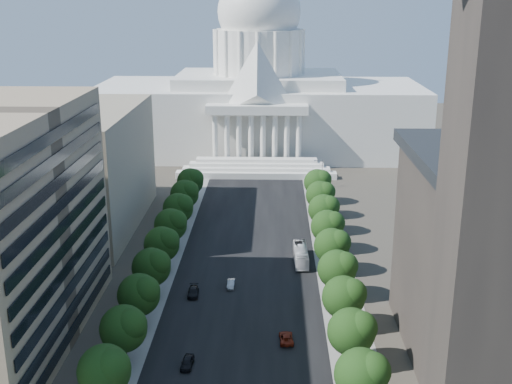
# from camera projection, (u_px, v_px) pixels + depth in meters

# --- Properties ---
(road_asphalt) EXTENTS (30.00, 260.00, 0.01)m
(road_asphalt) POSITION_uv_depth(u_px,v_px,m) (250.00, 241.00, 154.44)
(road_asphalt) COLOR black
(road_asphalt) RESTS_ON ground
(sidewalk_left) EXTENTS (8.00, 260.00, 0.02)m
(sidewalk_left) POSITION_uv_depth(u_px,v_px,m) (171.00, 240.00, 154.94)
(sidewalk_left) COLOR gray
(sidewalk_left) RESTS_ON ground
(sidewalk_right) EXTENTS (8.00, 260.00, 0.02)m
(sidewalk_right) POSITION_uv_depth(u_px,v_px,m) (329.00, 242.00, 153.94)
(sidewalk_right) COLOR gray
(sidewalk_right) RESTS_ON ground
(capitol) EXTENTS (120.00, 56.00, 73.00)m
(capitol) POSITION_uv_depth(u_px,v_px,m) (259.00, 98.00, 239.25)
(capitol) COLOR white
(capitol) RESTS_ON ground
(office_block_left_far) EXTENTS (38.00, 52.00, 30.00)m
(office_block_left_far) POSITION_uv_depth(u_px,v_px,m) (60.00, 169.00, 160.87)
(office_block_left_far) COLOR gray
(office_block_left_far) RESTS_ON ground
(tree_l_b) EXTENTS (7.79, 7.60, 9.97)m
(tree_l_b) POSITION_uv_depth(u_px,v_px,m) (106.00, 370.00, 89.76)
(tree_l_b) COLOR #33261C
(tree_l_b) RESTS_ON ground
(tree_l_c) EXTENTS (7.79, 7.60, 9.97)m
(tree_l_c) POSITION_uv_depth(u_px,v_px,m) (125.00, 327.00, 101.23)
(tree_l_c) COLOR #33261C
(tree_l_c) RESTS_ON ground
(tree_l_d) EXTENTS (7.79, 7.60, 9.97)m
(tree_l_d) POSITION_uv_depth(u_px,v_px,m) (140.00, 294.00, 112.69)
(tree_l_d) COLOR #33261C
(tree_l_d) RESTS_ON ground
(tree_l_e) EXTENTS (7.79, 7.60, 9.97)m
(tree_l_e) POSITION_uv_depth(u_px,v_px,m) (153.00, 266.00, 124.16)
(tree_l_e) COLOR #33261C
(tree_l_e) RESTS_ON ground
(tree_l_f) EXTENTS (7.79, 7.60, 9.97)m
(tree_l_f) POSITION_uv_depth(u_px,v_px,m) (163.00, 243.00, 135.63)
(tree_l_f) COLOR #33261C
(tree_l_f) RESTS_ON ground
(tree_l_g) EXTENTS (7.79, 7.60, 9.97)m
(tree_l_g) POSITION_uv_depth(u_px,v_px,m) (172.00, 224.00, 147.10)
(tree_l_g) COLOR #33261C
(tree_l_g) RESTS_ON ground
(tree_l_h) EXTENTS (7.79, 7.60, 9.97)m
(tree_l_h) POSITION_uv_depth(u_px,v_px,m) (179.00, 207.00, 158.56)
(tree_l_h) COLOR #33261C
(tree_l_h) RESTS_ON ground
(tree_l_i) EXTENTS (7.79, 7.60, 9.97)m
(tree_l_i) POSITION_uv_depth(u_px,v_px,m) (186.00, 193.00, 170.03)
(tree_l_i) COLOR #33261C
(tree_l_i) RESTS_ON ground
(tree_l_j) EXTENTS (7.79, 7.60, 9.97)m
(tree_l_j) POSITION_uv_depth(u_px,v_px,m) (191.00, 181.00, 181.50)
(tree_l_j) COLOR #33261C
(tree_l_j) RESTS_ON ground
(tree_r_b) EXTENTS (7.79, 7.60, 9.97)m
(tree_r_b) POSITION_uv_depth(u_px,v_px,m) (364.00, 374.00, 88.81)
(tree_r_b) COLOR #33261C
(tree_r_b) RESTS_ON ground
(tree_r_c) EXTENTS (7.79, 7.60, 9.97)m
(tree_r_c) POSITION_uv_depth(u_px,v_px,m) (354.00, 331.00, 100.27)
(tree_r_c) COLOR #33261C
(tree_r_c) RESTS_ON ground
(tree_r_d) EXTENTS (7.79, 7.60, 9.97)m
(tree_r_d) POSITION_uv_depth(u_px,v_px,m) (345.00, 296.00, 111.74)
(tree_r_d) COLOR #33261C
(tree_r_d) RESTS_ON ground
(tree_r_e) EXTENTS (7.79, 7.60, 9.97)m
(tree_r_e) POSITION_uv_depth(u_px,v_px,m) (339.00, 268.00, 123.21)
(tree_r_e) COLOR #33261C
(tree_r_e) RESTS_ON ground
(tree_r_f) EXTENTS (7.79, 7.60, 9.97)m
(tree_r_f) POSITION_uv_depth(u_px,v_px,m) (333.00, 245.00, 134.67)
(tree_r_f) COLOR #33261C
(tree_r_f) RESTS_ON ground
(tree_r_g) EXTENTS (7.79, 7.60, 9.97)m
(tree_r_g) POSITION_uv_depth(u_px,v_px,m) (329.00, 225.00, 146.14)
(tree_r_g) COLOR #33261C
(tree_r_g) RESTS_ON ground
(tree_r_h) EXTENTS (7.79, 7.60, 9.97)m
(tree_r_h) POSITION_uv_depth(u_px,v_px,m) (325.00, 209.00, 157.61)
(tree_r_h) COLOR #33261C
(tree_r_h) RESTS_ON ground
(tree_r_i) EXTENTS (7.79, 7.60, 9.97)m
(tree_r_i) POSITION_uv_depth(u_px,v_px,m) (321.00, 194.00, 169.08)
(tree_r_i) COLOR #33261C
(tree_r_i) RESTS_ON ground
(tree_r_j) EXTENTS (7.79, 7.60, 9.97)m
(tree_r_j) POSITION_uv_depth(u_px,v_px,m) (318.00, 182.00, 180.54)
(tree_r_j) COLOR #33261C
(tree_r_j) RESTS_ON ground
(streetlight_b) EXTENTS (2.61, 0.44, 9.00)m
(streetlight_b) POSITION_uv_depth(u_px,v_px,m) (364.00, 337.00, 99.65)
(streetlight_b) COLOR gray
(streetlight_b) RESTS_ON ground
(streetlight_c) EXTENTS (2.61, 0.44, 9.00)m
(streetlight_c) POSITION_uv_depth(u_px,v_px,m) (347.00, 271.00, 123.54)
(streetlight_c) COLOR gray
(streetlight_c) RESTS_ON ground
(streetlight_d) EXTENTS (2.61, 0.44, 9.00)m
(streetlight_d) POSITION_uv_depth(u_px,v_px,m) (335.00, 226.00, 147.43)
(streetlight_d) COLOR gray
(streetlight_d) RESTS_ON ground
(streetlight_e) EXTENTS (2.61, 0.44, 9.00)m
(streetlight_e) POSITION_uv_depth(u_px,v_px,m) (327.00, 194.00, 171.32)
(streetlight_e) COLOR gray
(streetlight_e) RESTS_ON ground
(streetlight_f) EXTENTS (2.61, 0.44, 9.00)m
(streetlight_f) POSITION_uv_depth(u_px,v_px,m) (320.00, 170.00, 195.21)
(streetlight_f) COLOR gray
(streetlight_f) RESTS_ON ground
(car_dark_a) EXTENTS (2.07, 4.52, 1.50)m
(car_dark_a) POSITION_uv_depth(u_px,v_px,m) (187.00, 362.00, 101.99)
(car_dark_a) COLOR black
(car_dark_a) RESTS_ON ground
(car_silver) EXTENTS (1.47, 4.15, 1.36)m
(car_silver) POSITION_uv_depth(u_px,v_px,m) (231.00, 284.00, 129.89)
(car_silver) COLOR #95989C
(car_silver) RESTS_ON ground
(car_red) EXTENTS (2.59, 5.08, 1.37)m
(car_red) POSITION_uv_depth(u_px,v_px,m) (286.00, 338.00, 109.41)
(car_red) COLOR maroon
(car_red) RESTS_ON ground
(car_dark_b) EXTENTS (2.31, 5.17, 1.47)m
(car_dark_b) POSITION_uv_depth(u_px,v_px,m) (193.00, 292.00, 126.22)
(car_dark_b) COLOR black
(car_dark_b) RESTS_ON ground
(city_bus) EXTENTS (3.14, 12.26, 3.40)m
(city_bus) POSITION_uv_depth(u_px,v_px,m) (301.00, 255.00, 141.89)
(city_bus) COLOR silver
(city_bus) RESTS_ON ground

